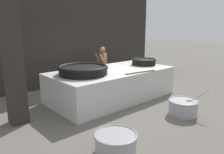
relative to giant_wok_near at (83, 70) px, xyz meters
name	(u,v)px	position (x,y,z in m)	size (l,w,h in m)	color
ground_plane	(112,98)	(1.05, -0.05, -1.05)	(60.00, 60.00, 0.00)	#666059
back_wall	(68,36)	(1.05, 2.52, 0.83)	(9.00, 0.24, 3.77)	#2D2826
support_pillar	(11,43)	(-1.85, 0.04, 0.83)	(0.38, 0.38, 3.77)	#2D2826
hearth_platform	(112,84)	(1.05, -0.05, -0.60)	(3.90, 1.97, 0.92)	silver
giant_wok_near	(83,70)	(0.00, 0.00, 0.00)	(1.42, 1.42, 0.25)	black
giant_wok_far	(144,62)	(2.53, -0.09, -0.02)	(0.86, 0.86, 0.22)	black
stirring_paddle	(142,72)	(1.44, -0.94, -0.12)	(1.11, 0.22, 0.04)	brown
cook	(102,65)	(1.81, 1.35, -0.24)	(0.42, 0.59, 1.50)	#8C6647
prep_bowl_vegetables	(183,107)	(1.52, -2.31, -0.84)	(0.77, 0.88, 0.69)	#9E9EA3
prep_bowl_meat	(116,143)	(-1.01, -2.47, -0.85)	(0.79, 0.79, 0.38)	#9E9EA3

